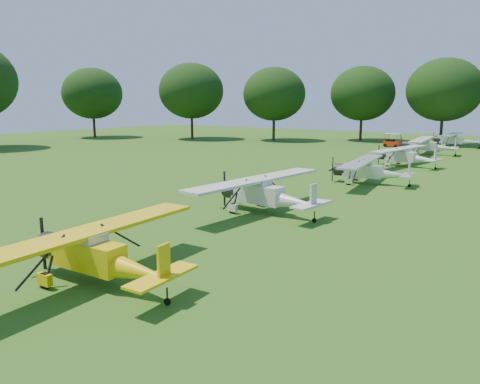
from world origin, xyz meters
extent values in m
plane|color=#274C13|center=(0.00, 0.00, 0.00)|extent=(160.00, 160.00, 0.00)
cylinder|color=black|center=(-2.12, 56.74, 2.37)|extent=(0.44, 0.44, 4.74)
ellipsoid|color=black|center=(-2.12, 56.74, 8.16)|extent=(11.05, 11.05, 9.39)
cylinder|color=black|center=(-14.75, 56.54, 2.24)|extent=(0.44, 0.44, 4.49)
ellipsoid|color=black|center=(-14.75, 56.54, 7.73)|extent=(10.47, 10.47, 8.90)
cylinder|color=black|center=(-26.90, 48.50, 2.22)|extent=(0.44, 0.44, 4.44)
ellipsoid|color=black|center=(-26.90, 48.50, 7.65)|extent=(10.36, 10.36, 8.80)
cylinder|color=black|center=(-40.16, 42.92, 2.39)|extent=(0.44, 0.44, 4.77)
ellipsoid|color=black|center=(-40.16, 42.92, 8.22)|extent=(11.14, 11.14, 9.47)
cylinder|color=black|center=(-57.03, 35.30, 2.28)|extent=(0.44, 0.44, 4.56)
ellipsoid|color=black|center=(-57.03, 35.30, 7.85)|extent=(10.64, 10.64, 9.04)
cube|color=yellow|center=(0.40, -9.55, 1.03)|extent=(3.19, 1.10, 1.03)
cone|color=yellow|center=(3.05, -9.41, 0.88)|extent=(2.79, 1.03, 0.88)
cube|color=#8CA5B2|center=(0.30, -9.56, 1.57)|extent=(1.62, 0.99, 0.54)
cylinder|color=black|center=(-1.46, -9.66, 1.03)|extent=(0.94, 1.07, 1.02)
cube|color=black|center=(-2.10, -9.69, 1.03)|extent=(0.07, 0.12, 2.06)
cube|color=yellow|center=(0.30, -9.56, 1.82)|extent=(1.99, 10.47, 0.14)
cube|color=yellow|center=(4.03, -9.36, 1.37)|extent=(0.13, 0.54, 1.28)
cube|color=yellow|center=(3.93, -9.36, 0.93)|extent=(0.98, 2.79, 0.09)
cylinder|color=black|center=(-0.32, -10.82, 0.29)|extent=(0.60, 0.19, 0.59)
cylinder|color=black|center=(-0.45, -8.37, 0.29)|extent=(0.60, 0.19, 0.59)
cylinder|color=black|center=(4.12, -9.35, 0.12)|extent=(0.24, 0.09, 0.24)
cube|color=silver|center=(-0.60, 3.17, 1.08)|extent=(3.38, 1.28, 1.08)
cone|color=silver|center=(2.18, 2.91, 0.93)|extent=(2.96, 1.19, 0.93)
cube|color=#8CA5B2|center=(-0.70, 3.18, 1.65)|extent=(1.73, 1.10, 0.57)
cylinder|color=black|center=(-2.55, 3.36, 1.08)|extent=(1.02, 1.16, 1.07)
cube|color=black|center=(-3.22, 3.42, 1.08)|extent=(0.07, 0.13, 2.17)
cube|color=silver|center=(-0.70, 3.18, 1.91)|extent=(2.51, 11.03, 0.14)
cube|color=silver|center=(3.20, 2.82, 1.45)|extent=(0.16, 0.57, 1.34)
cube|color=silver|center=(3.10, 2.83, 0.98)|extent=(1.14, 2.96, 0.09)
cylinder|color=black|center=(-1.54, 1.97, 0.31)|extent=(0.63, 0.22, 0.62)
cylinder|color=black|center=(-1.30, 4.54, 0.31)|extent=(0.63, 0.22, 0.62)
cylinder|color=black|center=(3.31, 2.81, 0.12)|extent=(0.25, 0.11, 0.25)
cube|color=white|center=(0.89, 16.15, 1.00)|extent=(3.14, 1.33, 1.00)
cone|color=white|center=(3.43, 16.51, 0.85)|extent=(2.75, 1.22, 0.85)
cube|color=#8CA5B2|center=(0.80, 16.13, 1.52)|extent=(1.63, 1.08, 0.52)
cylinder|color=black|center=(-0.89, 15.89, 1.00)|extent=(0.99, 1.10, 0.99)
cube|color=black|center=(-1.50, 15.80, 1.00)|extent=(0.07, 0.12, 1.99)
cube|color=white|center=(0.80, 16.13, 1.76)|extent=(2.80, 10.16, 0.13)
cube|color=white|center=(4.37, 16.65, 1.33)|extent=(0.17, 0.53, 1.23)
cube|color=white|center=(4.28, 16.64, 0.90)|extent=(1.18, 2.75, 0.09)
cylinder|color=black|center=(0.31, 14.87, 0.28)|extent=(0.59, 0.23, 0.57)
cylinder|color=black|center=(-0.03, 17.22, 0.28)|extent=(0.59, 0.23, 0.57)
cylinder|color=black|center=(4.46, 16.66, 0.11)|extent=(0.24, 0.11, 0.23)
cube|color=silver|center=(0.27, 28.33, 0.99)|extent=(3.11, 1.33, 0.99)
cone|color=silver|center=(2.78, 27.95, 0.85)|extent=(2.73, 1.23, 0.85)
cube|color=#8CA5B2|center=(0.18, 28.34, 1.50)|extent=(1.62, 1.08, 0.52)
cylinder|color=black|center=(-1.49, 28.59, 0.99)|extent=(0.98, 1.09, 0.98)
cube|color=black|center=(-2.10, 28.68, 0.99)|extent=(0.07, 0.12, 1.97)
cube|color=silver|center=(0.18, 28.34, 1.74)|extent=(2.83, 10.05, 0.13)
cube|color=silver|center=(3.71, 27.81, 1.32)|extent=(0.17, 0.53, 1.22)
cube|color=silver|center=(3.62, 27.82, 0.89)|extent=(1.18, 2.72, 0.08)
cylinder|color=black|center=(-0.65, 27.28, 0.28)|extent=(0.58, 0.23, 0.56)
cylinder|color=black|center=(-0.30, 29.60, 0.28)|extent=(0.58, 0.23, 0.56)
cylinder|color=black|center=(3.80, 27.79, 0.11)|extent=(0.23, 0.11, 0.23)
cube|color=silver|center=(-0.72, 40.65, 1.05)|extent=(3.27, 1.26, 1.05)
cone|color=silver|center=(1.96, 40.92, 0.90)|extent=(2.87, 1.17, 0.90)
cube|color=#8CA5B2|center=(-0.81, 40.64, 1.60)|extent=(1.68, 1.07, 0.55)
cylinder|color=black|center=(-2.60, 40.47, 1.05)|extent=(1.00, 1.12, 1.04)
cube|color=black|center=(-3.25, 40.40, 1.05)|extent=(0.07, 0.13, 2.09)
cube|color=silver|center=(-0.81, 40.64, 1.84)|extent=(2.49, 10.66, 0.14)
cube|color=silver|center=(2.96, 41.02, 1.40)|extent=(0.15, 0.56, 1.30)
cube|color=silver|center=(2.86, 41.01, 0.95)|extent=(1.12, 2.86, 0.09)
cylinder|color=black|center=(-1.39, 39.33, 0.30)|extent=(0.61, 0.22, 0.60)
cylinder|color=black|center=(-1.63, 41.81, 0.30)|extent=(0.61, 0.22, 0.60)
cylinder|color=black|center=(3.06, 41.03, 0.12)|extent=(0.25, 0.10, 0.24)
cube|color=white|center=(0.20, 52.78, 1.01)|extent=(3.09, 0.92, 1.01)
cone|color=white|center=(2.81, 52.77, 0.87)|extent=(2.71, 0.87, 0.87)
cube|color=#8CA5B2|center=(0.10, 52.78, 1.55)|extent=(1.55, 0.89, 0.53)
cylinder|color=black|center=(-1.64, 52.78, 1.01)|extent=(0.87, 1.01, 1.00)
cube|color=black|center=(-2.26, 52.78, 1.01)|extent=(0.06, 0.12, 2.03)
cube|color=white|center=(0.10, 52.78, 1.79)|extent=(1.41, 10.24, 0.14)
cube|color=white|center=(3.77, 52.77, 1.35)|extent=(0.10, 0.53, 1.26)
cube|color=white|center=(3.68, 52.77, 0.92)|extent=(0.82, 2.70, 0.09)
cylinder|color=black|center=(-0.58, 51.57, 0.29)|extent=(0.58, 0.16, 0.58)
cylinder|color=black|center=(-0.57, 53.98, 0.29)|extent=(0.58, 0.16, 0.58)
cylinder|color=black|center=(3.87, 52.77, 0.12)|extent=(0.23, 0.08, 0.23)
cube|color=red|center=(-6.69, 47.97, 0.47)|extent=(2.40, 1.47, 0.73)
cube|color=black|center=(-7.01, 48.00, 0.88)|extent=(1.05, 1.23, 0.47)
cube|color=silver|center=(-6.69, 47.97, 1.89)|extent=(2.31, 1.57, 0.08)
cylinder|color=black|center=(-7.54, 47.40, 0.23)|extent=(0.47, 0.19, 0.46)
cylinder|color=black|center=(-7.41, 48.69, 0.23)|extent=(0.47, 0.19, 0.46)
cylinder|color=black|center=(-5.98, 47.24, 0.23)|extent=(0.47, 0.19, 0.46)
cylinder|color=black|center=(-5.85, 48.53, 0.23)|extent=(0.47, 0.19, 0.46)
camera|label=1|loc=(14.12, -19.47, 6.42)|focal=35.00mm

